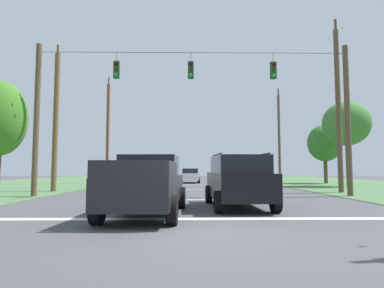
{
  "coord_description": "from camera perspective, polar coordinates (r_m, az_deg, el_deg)",
  "views": [
    {
      "loc": [
        -0.22,
        -7.63,
        1.49
      ],
      "look_at": [
        0.03,
        10.86,
        2.92
      ],
      "focal_mm": 30.11,
      "sensor_mm": 36.0,
      "label": 1
    }
  ],
  "objects": [
    {
      "name": "lane_dash_1",
      "position": [
        23.54,
        -0.23,
        -8.03
      ],
      "size": [
        2.5,
        0.15,
        0.01
      ],
      "primitive_type": "cube",
      "rotation": [
        0.0,
        0.0,
        1.57
      ],
      "color": "white",
      "rests_on": "ground"
    },
    {
      "name": "tree_roadside_right",
      "position": [
        30.07,
        25.65,
        3.26
      ],
      "size": [
        3.86,
        3.86,
        7.16
      ],
      "color": "brown",
      "rests_on": "ground"
    },
    {
      "name": "pickup_truck",
      "position": [
        10.69,
        -7.94,
        -7.17
      ],
      "size": [
        2.49,
        5.49,
        1.95
      ],
      "color": "black",
      "rests_on": "ground"
    },
    {
      "name": "ground_plane",
      "position": [
        7.78,
        0.93,
        -15.45
      ],
      "size": [
        120.0,
        120.0,
        0.0
      ],
      "primitive_type": "plane",
      "color": "#47474C"
    },
    {
      "name": "lane_dash_2",
      "position": [
        30.71,
        -0.36,
        -7.19
      ],
      "size": [
        2.5,
        0.15,
        0.01
      ],
      "primitive_type": "cube",
      "rotation": [
        0.0,
        0.0,
        1.57
      ],
      "color": "white",
      "rests_on": "ground"
    },
    {
      "name": "lane_dash_0",
      "position": [
        15.78,
        0.04,
        -9.82
      ],
      "size": [
        2.5,
        0.15,
        0.01
      ],
      "primitive_type": "cube",
      "rotation": [
        0.0,
        0.0,
        1.57
      ],
      "color": "white",
      "rests_on": "ground"
    },
    {
      "name": "suv_black",
      "position": [
        12.67,
        8.14,
        -6.31
      ],
      "size": [
        2.34,
        4.86,
        2.05
      ],
      "color": "black",
      "rests_on": "ground"
    },
    {
      "name": "utility_pole_mid_left",
      "position": [
        23.17,
        -22.99,
        4.19
      ],
      "size": [
        0.34,
        1.69,
        9.83
      ],
      "color": "brown",
      "rests_on": "ground"
    },
    {
      "name": "overhead_signal_span",
      "position": [
        17.72,
        0.21,
        5.63
      ],
      "size": [
        17.36,
        0.31,
        8.38
      ],
      "color": "brown",
      "rests_on": "ground"
    },
    {
      "name": "stop_bar_stripe",
      "position": [
        9.82,
        0.56,
        -13.11
      ],
      "size": [
        14.71,
        0.45,
        0.01
      ],
      "primitive_type": "cube",
      "color": "white",
      "rests_on": "ground"
    },
    {
      "name": "distant_car_crossing_white",
      "position": [
        34.41,
        -0.33,
        -5.58
      ],
      "size": [
        2.06,
        4.32,
        1.52
      ],
      "color": "silver",
      "rests_on": "ground"
    },
    {
      "name": "tree_roadside_far_right",
      "position": [
        24.53,
        -30.86,
        3.9
      ],
      "size": [
        3.35,
        3.35,
        7.25
      ],
      "color": "brown",
      "rests_on": "ground"
    },
    {
      "name": "utility_pole_far_left",
      "position": [
        35.04,
        -14.7,
        2.29
      ],
      "size": [
        0.33,
        1.91,
        11.24
      ],
      "color": "brown",
      "rests_on": "ground"
    },
    {
      "name": "utility_pole_mid_right",
      "position": [
        22.53,
        24.49,
        5.91
      ],
      "size": [
        0.32,
        1.88,
        11.17
      ],
      "color": "brown",
      "rests_on": "ground"
    },
    {
      "name": "utility_pole_far_right",
      "position": [
        35.76,
        15.18,
        1.48
      ],
      "size": [
        0.27,
        1.84,
        10.19
      ],
      "color": "brown",
      "rests_on": "ground"
    },
    {
      "name": "tree_roadside_left",
      "position": [
        35.18,
        22.46,
        0.15
      ],
      "size": [
        3.4,
        3.4,
        5.98
      ],
      "color": "brown",
      "rests_on": "ground"
    }
  ]
}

